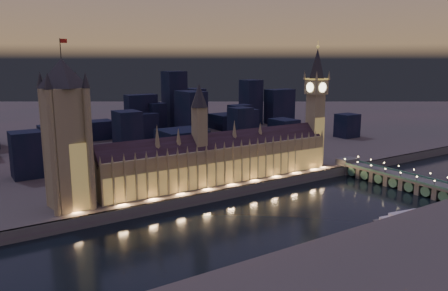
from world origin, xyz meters
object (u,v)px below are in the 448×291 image
elizabeth_tower (316,97)px  westminster_bridge (392,178)px  river_boat (405,216)px  victoria_tower (66,127)px  palace_of_westminster (221,158)px

elizabeth_tower → westminster_bridge: 95.25m
elizabeth_tower → westminster_bridge: (26.34, -65.37, -64.07)m
river_boat → victoria_tower: bearing=147.0°
victoria_tower → palace_of_westminster: bearing=-0.1°
victoria_tower → river_boat: victoria_tower is taller
westminster_bridge → elizabeth_tower: bearing=111.9°
palace_of_westminster → river_boat: 139.87m
palace_of_westminster → victoria_tower: size_ratio=1.87×
victoria_tower → westminster_bridge: size_ratio=0.96×
palace_of_westminster → river_boat: palace_of_westminster is taller
palace_of_westminster → westminster_bridge: bearing=-27.0°
elizabeth_tower → river_boat: 142.14m
river_boat → westminster_bridge: bearing=42.3°
victoria_tower → westminster_bridge: bearing=-15.0°
palace_of_westminster → elizabeth_tower: bearing=0.1°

